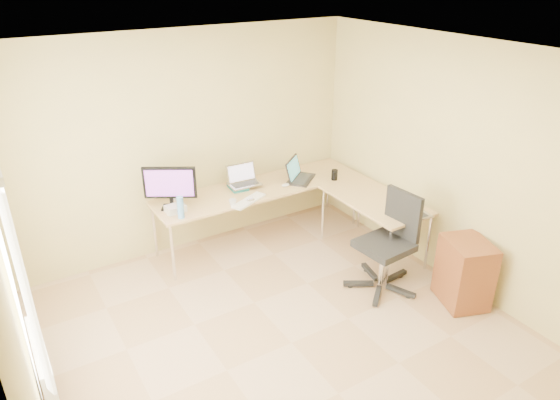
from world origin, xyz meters
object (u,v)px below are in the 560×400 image
laptop_center (244,175)px  keyboard (249,201)px  monitor (170,188)px  desk_return (373,226)px  water_bottle (180,207)px  laptop_return (415,205)px  mug (233,203)px  desk_fan (176,190)px  office_chair (384,247)px  desk_main (261,213)px  cabinet (464,272)px  laptop_black (301,170)px

laptop_center → keyboard: 0.42m
monitor → desk_return: bearing=5.3°
water_bottle → laptop_return: (2.19, -1.26, -0.01)m
laptop_center → mug: bearing=-130.9°
keyboard → mug: 0.21m
mug → desk_fan: size_ratio=0.36×
laptop_center → office_chair: 1.88m
desk_main → office_chair: size_ratio=2.43×
keyboard → mug: (-0.21, 0.00, 0.03)m
keyboard → office_chair: office_chair is taller
keyboard → laptop_return: bearing=-66.6°
desk_fan → office_chair: bearing=-32.3°
desk_main → mug: (-0.52, -0.30, 0.41)m
desk_return → laptop_center: (-1.15, 1.07, 0.53)m
desk_fan → laptop_return: desk_fan is taller
desk_main → desk_return: bearing=-45.7°
desk_main → monitor: 1.28m
cabinet → office_chair: bearing=150.1°
monitor → office_chair: bearing=-12.2°
office_chair → laptop_black: bearing=86.9°
office_chair → cabinet: 0.84m
desk_return → desk_fan: 2.36m
desk_return → laptop_center: bearing=137.1°
desk_return → keyboard: size_ratio=2.67×
desk_return → keyboard: keyboard is taller
water_bottle → desk_main: bearing=13.4°
monitor → keyboard: size_ratio=1.19×
mug → laptop_return: (1.59, -1.23, 0.08)m
water_bottle → laptop_black: bearing=6.4°
desk_return → laptop_center: 1.66m
water_bottle → desk_fan: 0.49m
monitor → laptop_center: 0.96m
desk_return → water_bottle: 2.28m
keyboard → cabinet: keyboard is taller
laptop_black → office_chair: size_ratio=0.40×
water_bottle → cabinet: 3.03m
keyboard → office_chair: size_ratio=0.45×
laptop_return → monitor: bearing=60.7°
laptop_black → desk_main: bearing=132.2°
desk_main → laptop_return: bearing=-55.3°
laptop_black → cabinet: (0.58, -2.16, -0.51)m
monitor → keyboard: bearing=10.2°
laptop_center → mug: laptop_center is taller
desk_main → keyboard: (-0.32, -0.30, 0.38)m
water_bottle → cabinet: size_ratio=0.36×
desk_main → water_bottle: water_bottle is taller
desk_main → monitor: monitor is taller
desk_return → monitor: (-2.10, 1.01, 0.61)m
mug → desk_fan: bearing=133.6°
desk_main → desk_return: (0.98, -1.00, 0.00)m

